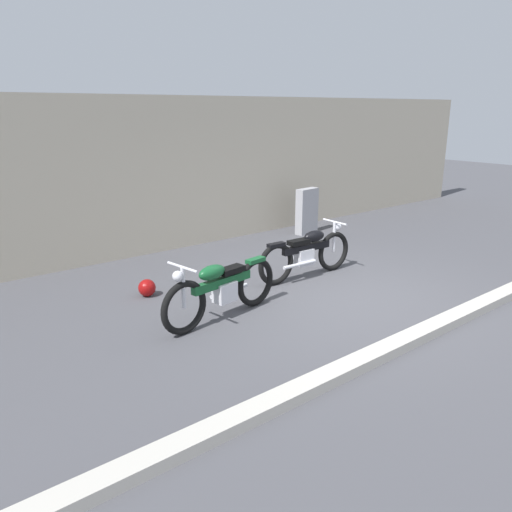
% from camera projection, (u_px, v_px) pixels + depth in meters
% --- Properties ---
extents(ground_plane, '(40.00, 40.00, 0.00)m').
position_uv_depth(ground_plane, '(349.00, 300.00, 7.36)').
color(ground_plane, '#47474C').
extents(building_wall, '(18.00, 0.30, 2.93)m').
position_uv_depth(building_wall, '(194.00, 172.00, 10.06)').
color(building_wall, '#B2A893').
rests_on(building_wall, ground_plane).
extents(curb_strip, '(18.00, 0.24, 0.12)m').
position_uv_depth(curb_strip, '(435.00, 327.00, 6.31)').
color(curb_strip, '#B7B2A8').
rests_on(curb_strip, ground_plane).
extents(stone_marker, '(0.58, 0.26, 1.00)m').
position_uv_depth(stone_marker, '(307.00, 211.00, 11.13)').
color(stone_marker, '#9E9EA3').
rests_on(stone_marker, ground_plane).
extents(helmet, '(0.26, 0.26, 0.26)m').
position_uv_depth(helmet, '(147.00, 288.00, 7.47)').
color(helmet, maroon).
rests_on(helmet, ground_plane).
extents(motorcycle_black, '(1.95, 0.54, 0.87)m').
position_uv_depth(motorcycle_black, '(307.00, 253.00, 8.24)').
color(motorcycle_black, black).
rests_on(motorcycle_black, ground_plane).
extents(motorcycle_green, '(1.97, 0.58, 0.89)m').
position_uv_depth(motorcycle_green, '(221.00, 289.00, 6.58)').
color(motorcycle_green, black).
rests_on(motorcycle_green, ground_plane).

